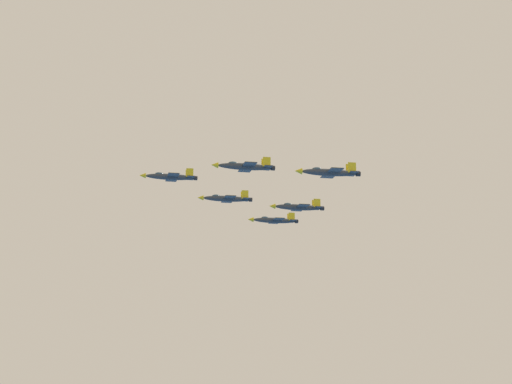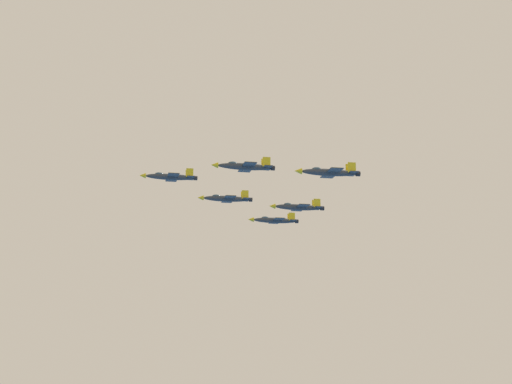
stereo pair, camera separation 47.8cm
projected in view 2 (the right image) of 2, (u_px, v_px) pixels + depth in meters
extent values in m
ellipsoid|color=#2D3338|center=(170.00, 177.00, 222.15)|extent=(12.06, 11.21, 1.88)
cone|color=gold|center=(143.00, 176.00, 220.56)|extent=(2.46, 2.44, 1.59)
ellipsoid|color=#334751|center=(159.00, 174.00, 221.68)|extent=(2.80, 2.72, 1.09)
cube|color=#2D3338|center=(172.00, 177.00, 222.27)|extent=(9.48, 9.96, 0.19)
cube|color=gold|center=(174.00, 173.00, 217.81)|extent=(2.71, 2.56, 0.23)
cube|color=gold|center=(171.00, 181.00, 226.76)|extent=(2.71, 2.56, 0.23)
cube|color=#2D3338|center=(190.00, 178.00, 223.36)|extent=(5.06, 5.24, 0.19)
cube|color=gold|center=(190.00, 173.00, 222.71)|extent=(1.71, 1.59, 2.71)
cube|color=gold|center=(189.00, 174.00, 224.50)|extent=(1.71, 1.59, 2.71)
cylinder|color=black|center=(196.00, 178.00, 223.67)|extent=(1.65, 1.67, 1.31)
ellipsoid|color=#2D3338|center=(245.00, 167.00, 209.76)|extent=(12.74, 11.88, 1.99)
cone|color=gold|center=(214.00, 165.00, 208.09)|extent=(2.60, 2.58, 1.69)
ellipsoid|color=#334751|center=(233.00, 163.00, 209.26)|extent=(2.96, 2.88, 1.16)
cube|color=#2D3338|center=(247.00, 167.00, 209.88)|extent=(10.05, 10.52, 0.20)
cube|color=gold|center=(251.00, 162.00, 205.15)|extent=(2.87, 2.71, 0.24)
cube|color=gold|center=(244.00, 171.00, 214.63)|extent=(2.87, 2.71, 0.24)
cube|color=#2D3338|center=(267.00, 168.00, 211.01)|extent=(5.36, 5.54, 0.20)
cube|color=gold|center=(267.00, 162.00, 210.33)|extent=(1.81, 1.68, 2.87)
cube|color=gold|center=(265.00, 164.00, 212.22)|extent=(1.81, 1.68, 2.87)
cylinder|color=black|center=(273.00, 168.00, 211.34)|extent=(1.75, 1.77, 1.39)
ellipsoid|color=#2D3338|center=(226.00, 199.00, 241.37)|extent=(12.29, 11.88, 1.95)
cone|color=gold|center=(201.00, 198.00, 239.92)|extent=(2.55, 2.54, 1.66)
ellipsoid|color=#334751|center=(216.00, 196.00, 240.96)|extent=(2.89, 2.85, 1.14)
cube|color=#2D3338|center=(229.00, 199.00, 241.47)|extent=(9.98, 10.21, 0.19)
cube|color=gold|center=(231.00, 196.00, 236.82)|extent=(2.77, 2.70, 0.23)
cube|color=gold|center=(227.00, 202.00, 246.16)|extent=(2.77, 2.70, 0.23)
cube|color=#2D3338|center=(246.00, 199.00, 242.46)|extent=(5.31, 5.40, 0.19)
cube|color=gold|center=(245.00, 195.00, 241.79)|extent=(1.74, 1.68, 2.81)
cube|color=gold|center=(244.00, 196.00, 243.66)|extent=(1.74, 1.68, 2.81)
cylinder|color=black|center=(251.00, 200.00, 242.75)|extent=(1.72, 1.73, 1.36)
ellipsoid|color=#2D3338|center=(329.00, 172.00, 196.29)|extent=(12.32, 11.80, 1.94)
cone|color=gold|center=(298.00, 171.00, 194.79)|extent=(2.55, 2.54, 1.65)
ellipsoid|color=#334751|center=(317.00, 169.00, 195.86)|extent=(2.88, 2.84, 1.13)
cube|color=#2D3338|center=(332.00, 173.00, 196.40)|extent=(9.93, 10.22, 0.19)
cube|color=gold|center=(337.00, 168.00, 191.75)|extent=(2.78, 2.69, 0.23)
cube|color=gold|center=(327.00, 177.00, 201.07)|extent=(2.78, 2.69, 0.23)
cube|color=#2D3338|center=(352.00, 174.00, 197.41)|extent=(5.29, 5.40, 0.19)
cube|color=gold|center=(352.00, 168.00, 196.74)|extent=(1.75, 1.67, 2.81)
cube|color=gold|center=(350.00, 169.00, 198.60)|extent=(1.75, 1.67, 2.81)
cylinder|color=black|center=(358.00, 174.00, 197.70)|extent=(1.72, 1.73, 1.36)
ellipsoid|color=#2D3338|center=(274.00, 220.00, 260.34)|extent=(12.64, 11.64, 1.96)
cone|color=gold|center=(251.00, 219.00, 258.62)|extent=(2.57, 2.55, 1.66)
ellipsoid|color=#334751|center=(265.00, 218.00, 259.83)|extent=(2.92, 2.84, 1.14)
cube|color=#2D3338|center=(277.00, 221.00, 260.47)|extent=(9.86, 10.42, 0.20)
cube|color=gold|center=(280.00, 218.00, 255.81)|extent=(2.84, 2.66, 0.23)
cube|color=gold|center=(273.00, 223.00, 265.15)|extent=(2.84, 2.66, 0.23)
cube|color=#2D3338|center=(292.00, 221.00, 261.63)|extent=(5.27, 5.48, 0.20)
cube|color=gold|center=(292.00, 217.00, 260.95)|extent=(1.79, 1.65, 2.83)
cube|color=gold|center=(291.00, 218.00, 262.82)|extent=(1.79, 1.65, 2.83)
cylinder|color=black|center=(297.00, 221.00, 261.97)|extent=(1.73, 1.75, 1.37)
ellipsoid|color=#2D3338|center=(298.00, 207.00, 227.79)|extent=(12.16, 11.20, 1.88)
cone|color=gold|center=(272.00, 206.00, 226.14)|extent=(2.47, 2.45, 1.60)
ellipsoid|color=#334751|center=(288.00, 205.00, 227.30)|extent=(2.81, 2.73, 1.10)
cube|color=#2D3338|center=(300.00, 208.00, 227.91)|extent=(9.49, 10.02, 0.19)
cube|color=gold|center=(304.00, 204.00, 223.43)|extent=(2.73, 2.56, 0.23)
cube|color=gold|center=(296.00, 211.00, 232.42)|extent=(2.73, 2.56, 0.23)
cube|color=#2D3338|center=(317.00, 208.00, 229.03)|extent=(5.07, 5.28, 0.19)
cube|color=gold|center=(317.00, 203.00, 228.37)|extent=(1.72, 1.59, 2.72)
cube|color=gold|center=(315.00, 204.00, 230.17)|extent=(1.72, 1.59, 2.72)
cylinder|color=black|center=(322.00, 208.00, 229.35)|extent=(1.66, 1.68, 1.32)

